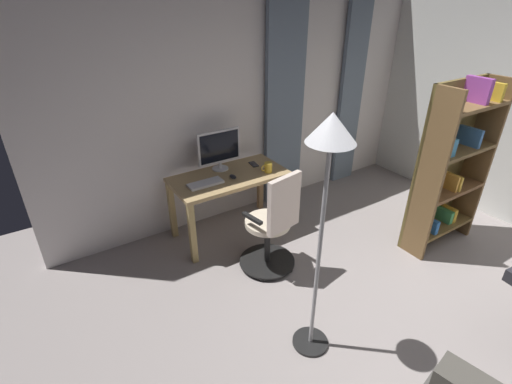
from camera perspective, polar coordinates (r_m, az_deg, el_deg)
ground_plane at (r=3.39m, az=28.04°, el=-22.62°), size 7.55×7.55×0.00m
back_room_partition at (r=4.38m, az=-1.29°, el=14.26°), size 4.82×0.10×2.76m
curtain_left_panel at (r=5.28m, az=14.30°, el=14.44°), size 0.37×0.06×2.50m
curtain_right_panel at (r=4.57m, az=4.38°, el=13.09°), size 0.53×0.06×2.50m
desk at (r=4.03m, az=-4.10°, el=1.21°), size 1.23×0.62×0.72m
office_chair at (r=3.54m, az=2.60°, el=-5.41°), size 0.56×0.56×1.06m
computer_monitor at (r=4.04m, az=-5.65°, el=6.69°), size 0.49×0.18×0.44m
computer_keyboard at (r=3.81m, az=-7.72°, el=1.31°), size 0.36×0.14×0.02m
computer_mouse at (r=3.91m, az=-3.55°, el=2.35°), size 0.06×0.10×0.04m
cell_phone_by_monitor at (r=4.22m, az=-0.36°, el=4.28°), size 0.09×0.15×0.01m
mug_coffee at (r=4.03m, az=1.83°, el=3.78°), size 0.13×0.08×0.11m
bookshelf at (r=4.26m, az=27.42°, el=3.50°), size 0.86×0.30×1.77m
floor_lamp at (r=2.27m, az=10.94°, el=3.86°), size 0.30×0.30×1.87m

